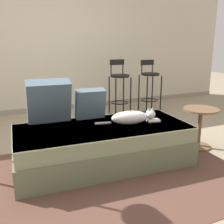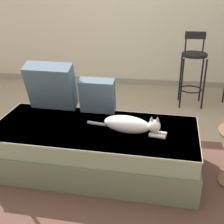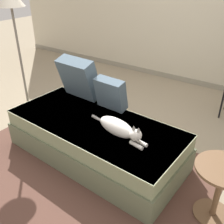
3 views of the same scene
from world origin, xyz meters
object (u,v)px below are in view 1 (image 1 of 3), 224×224
side_table (200,122)px  cat (133,117)px  couch (103,144)px  throw_pillow_corner (49,101)px  bar_stool_by_doorway (150,82)px  throw_pillow_middle (90,104)px  bar_stool_near_window (120,83)px

side_table → cat: bearing=179.3°
cat → couch: bearing=171.3°
couch → throw_pillow_corner: size_ratio=3.87×
cat → bar_stool_by_doorway: size_ratio=0.74×
couch → cat: size_ratio=2.66×
throw_pillow_corner → throw_pillow_middle: size_ratio=1.37×
bar_stool_near_window → side_table: bearing=-82.0°
cat → bar_stool_near_window: (0.71, 1.85, 0.07)m
throw_pillow_corner → cat: size_ratio=0.69×
throw_pillow_corner → throw_pillow_middle: throw_pillow_corner is taller
cat → bar_stool_near_window: 1.98m
couch → bar_stool_by_doorway: size_ratio=1.97×
throw_pillow_middle → bar_stool_near_window: (1.07, 1.46, -0.03)m
throw_pillow_middle → cat: (0.37, -0.39, -0.11)m
bar_stool_near_window → side_table: size_ratio=1.95×
bar_stool_by_doorway → side_table: bar_stool_by_doorway is taller
throw_pillow_corner → cat: 0.95m
couch → bar_stool_near_window: 2.11m
couch → bar_stool_near_window: (1.04, 1.80, 0.36)m
throw_pillow_middle → bar_stool_by_doorway: bar_stool_by_doorway is taller
cat → side_table: cat is taller
couch → throw_pillow_middle: 0.52m
side_table → throw_pillow_middle: bearing=163.3°
throw_pillow_corner → bar_stool_by_doorway: 2.63m
throw_pillow_corner → bar_stool_by_doorway: size_ratio=0.51×
throw_pillow_corner → bar_stool_by_doorway: bar_stool_by_doorway is taller
throw_pillow_corner → bar_stool_near_window: 2.12m
throw_pillow_corner → side_table: throw_pillow_corner is taller
cat → throw_pillow_corner: bearing=154.0°
couch → throw_pillow_corner: bearing=144.8°
couch → bar_stool_by_doorway: bearing=46.8°
cat → throw_pillow_middle: bearing=133.4°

